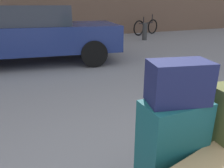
# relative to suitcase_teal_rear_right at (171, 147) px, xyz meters

# --- Properties ---
(suitcase_teal_rear_right) EXTENTS (0.38, 0.23, 0.60)m
(suitcase_teal_rear_right) POSITION_rel_suitcase_teal_rear_right_xyz_m (0.00, 0.00, 0.00)
(suitcase_teal_rear_right) COLOR #144C51
(suitcase_teal_rear_right) RESTS_ON luggage_cart
(duffel_bag_navy_topmost_pile) EXTENTS (0.36, 0.26, 0.24)m
(duffel_bag_navy_topmost_pile) POSITION_rel_suitcase_teal_rear_right_xyz_m (0.00, 0.00, 0.42)
(duffel_bag_navy_topmost_pile) COLOR #191E47
(duffel_bag_navy_topmost_pile) RESTS_ON suitcase_teal_rear_right
(parked_car) EXTENTS (4.51, 2.39, 1.42)m
(parked_car) POSITION_rel_suitcase_teal_rear_right_xyz_m (-0.45, 5.15, 0.12)
(parked_car) COLOR navy
(parked_car) RESTS_ON ground_plane
(bicycle_leaning) EXTENTS (1.69, 0.60, 0.96)m
(bicycle_leaning) POSITION_rel_suitcase_teal_rear_right_xyz_m (5.17, 8.67, -0.27)
(bicycle_leaning) COLOR black
(bicycle_leaning) RESTS_ON ground_plane
(bollard_kerb_near) EXTENTS (0.20, 0.20, 0.70)m
(bollard_kerb_near) POSITION_rel_suitcase_teal_rear_right_xyz_m (2.83, 7.23, -0.29)
(bollard_kerb_near) COLOR #383838
(bollard_kerb_near) RESTS_ON ground_plane
(bollard_kerb_mid) EXTENTS (0.20, 0.20, 0.70)m
(bollard_kerb_mid) POSITION_rel_suitcase_teal_rear_right_xyz_m (4.22, 7.23, -0.29)
(bollard_kerb_mid) COLOR #383838
(bollard_kerb_mid) RESTS_ON ground_plane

